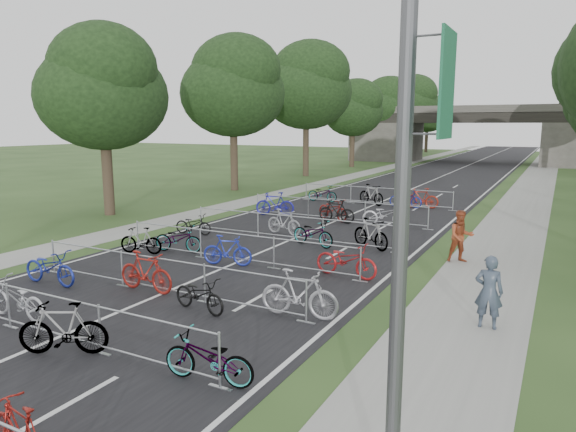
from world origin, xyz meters
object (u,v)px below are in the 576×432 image
Objects in this scene: overpass_bridge at (476,135)px; lamppost at (406,173)px; pedestrian_b at (461,237)px; pedestrian_a at (489,292)px.

overpass_bridge is 3.78× the size of lamppost.
overpass_bridge is 63.55m from lamppost.
overpass_bridge is 16.82× the size of pedestrian_b.
overpass_bridge is at bearing 68.93° from pedestrian_b.
lamppost is 4.45× the size of pedestrian_b.
overpass_bridge is 50.72m from pedestrian_b.
lamppost reaches higher than overpass_bridge.
pedestrian_b is (-1.42, 12.82, -3.36)m from lamppost.
overpass_bridge is at bearing -82.96° from pedestrian_a.
lamppost is 4.61× the size of pedestrian_a.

